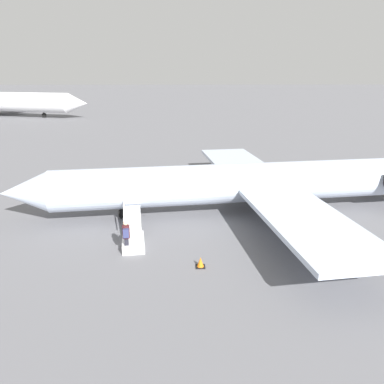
% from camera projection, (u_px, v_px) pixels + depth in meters
% --- Properties ---
extents(ground_plane, '(600.00, 600.00, 0.00)m').
position_uv_depth(ground_plane, '(245.00, 211.00, 24.07)').
color(ground_plane, slate).
extents(airplane_main, '(29.68, 22.71, 6.46)m').
position_uv_depth(airplane_main, '(260.00, 182.00, 23.62)').
color(airplane_main, silver).
rests_on(airplane_main, ground).
extents(boarding_stairs, '(1.55, 4.11, 1.64)m').
position_uv_depth(boarding_stairs, '(133.00, 237.00, 19.34)').
color(boarding_stairs, silver).
rests_on(boarding_stairs, ground).
extents(passenger, '(0.37, 0.56, 1.74)m').
position_uv_depth(passenger, '(126.00, 235.00, 18.04)').
color(passenger, '#23232D').
rests_on(passenger, ground).
extents(traffic_cone_near_stairs, '(0.44, 0.44, 0.48)m').
position_uv_depth(traffic_cone_near_stairs, '(200.00, 263.00, 17.05)').
color(traffic_cone_near_stairs, black).
rests_on(traffic_cone_near_stairs, ground).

